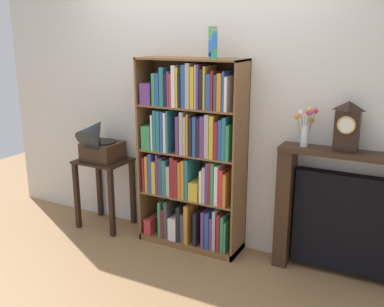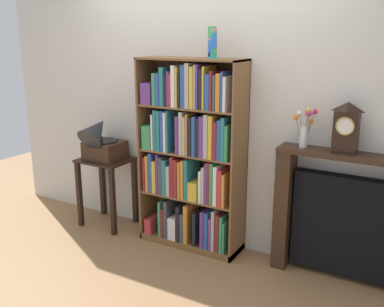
# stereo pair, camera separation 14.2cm
# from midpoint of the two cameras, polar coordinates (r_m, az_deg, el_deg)

# --- Properties ---
(ground_plane) EXTENTS (8.03, 6.40, 0.02)m
(ground_plane) POSITION_cam_midpoint_polar(r_m,az_deg,el_deg) (4.19, -1.57, -12.10)
(ground_plane) COLOR #997047
(wall_back) EXTENTS (5.03, 0.08, 2.60)m
(wall_back) POSITION_cam_midpoint_polar(r_m,az_deg,el_deg) (3.92, 2.76, 6.24)
(wall_back) COLOR silver
(wall_back) RESTS_ON ground
(bookshelf) EXTENTS (0.96, 0.33, 1.72)m
(bookshelf) POSITION_cam_midpoint_polar(r_m,az_deg,el_deg) (3.92, -1.14, -0.68)
(bookshelf) COLOR brown
(bookshelf) RESTS_ON ground
(cup_stack) EXTENTS (0.08, 0.07, 0.25)m
(cup_stack) POSITION_cam_midpoint_polar(r_m,az_deg,el_deg) (3.67, 1.60, 14.22)
(cup_stack) COLOR #28B2B7
(cup_stack) RESTS_ON bookshelf
(side_table_left) EXTENTS (0.50, 0.41, 0.71)m
(side_table_left) POSITION_cam_midpoint_polar(r_m,az_deg,el_deg) (4.53, -12.23, -3.23)
(side_table_left) COLOR black
(side_table_left) RESTS_ON ground
(gramophone) EXTENTS (0.35, 0.45, 0.49)m
(gramophone) POSITION_cam_midpoint_polar(r_m,az_deg,el_deg) (4.39, -12.93, 1.48)
(gramophone) COLOR #382316
(gramophone) RESTS_ON side_table_left
(fireplace_mantel) EXTENTS (1.11, 0.22, 1.05)m
(fireplace_mantel) POSITION_cam_midpoint_polar(r_m,az_deg,el_deg) (3.69, 18.45, -7.83)
(fireplace_mantel) COLOR #382316
(fireplace_mantel) RESTS_ON ground
(mantel_clock) EXTENTS (0.18, 0.11, 0.38)m
(mantel_clock) POSITION_cam_midpoint_polar(r_m,az_deg,el_deg) (3.47, 18.44, 3.36)
(mantel_clock) COLOR black
(mantel_clock) RESTS_ON fireplace_mantel
(flower_vase) EXTENTS (0.16, 0.14, 0.33)m
(flower_vase) POSITION_cam_midpoint_polar(r_m,az_deg,el_deg) (3.54, 13.47, 3.40)
(flower_vase) COLOR silver
(flower_vase) RESTS_ON fireplace_mantel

